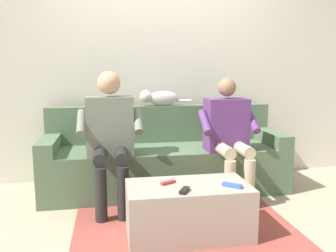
{
  "coord_description": "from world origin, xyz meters",
  "views": [
    {
      "loc": [
        0.56,
        3.33,
        1.22
      ],
      "look_at": [
        0.0,
        0.08,
        0.69
      ],
      "focal_mm": 37.02,
      "sensor_mm": 36.0,
      "label": 1
    }
  ],
  "objects_px": {
    "cat_on_backrest": "(158,98)",
    "remote_red": "(168,183)",
    "person_left_seated": "(228,131)",
    "remote_black": "(184,190)",
    "coffee_table": "(188,210)",
    "remote_blue": "(232,185)",
    "person_right_seated": "(110,131)",
    "couch": "(165,161)"
  },
  "relations": [
    {
      "from": "person_left_seated",
      "to": "remote_black",
      "type": "bearing_deg",
      "value": 54.35
    },
    {
      "from": "cat_on_backrest",
      "to": "remote_blue",
      "type": "relative_size",
      "value": 4.04
    },
    {
      "from": "coffee_table",
      "to": "person_right_seated",
      "type": "relative_size",
      "value": 0.74
    },
    {
      "from": "person_left_seated",
      "to": "remote_black",
      "type": "distance_m",
      "value": 1.08
    },
    {
      "from": "coffee_table",
      "to": "person_right_seated",
      "type": "distance_m",
      "value": 1.02
    },
    {
      "from": "cat_on_backrest",
      "to": "remote_red",
      "type": "distance_m",
      "value": 1.38
    },
    {
      "from": "coffee_table",
      "to": "person_left_seated",
      "type": "bearing_deg",
      "value": -127.87
    },
    {
      "from": "couch",
      "to": "coffee_table",
      "type": "relative_size",
      "value": 2.69
    },
    {
      "from": "remote_red",
      "to": "remote_black",
      "type": "bearing_deg",
      "value": 84.31
    },
    {
      "from": "coffee_table",
      "to": "remote_red",
      "type": "height_order",
      "value": "remote_red"
    },
    {
      "from": "coffee_table",
      "to": "remote_black",
      "type": "distance_m",
      "value": 0.26
    },
    {
      "from": "person_left_seated",
      "to": "remote_blue",
      "type": "relative_size",
      "value": 8.16
    },
    {
      "from": "couch",
      "to": "remote_red",
      "type": "height_order",
      "value": "couch"
    },
    {
      "from": "person_left_seated",
      "to": "cat_on_backrest",
      "type": "height_order",
      "value": "person_left_seated"
    },
    {
      "from": "cat_on_backrest",
      "to": "remote_red",
      "type": "relative_size",
      "value": 4.72
    },
    {
      "from": "remote_red",
      "to": "remote_blue",
      "type": "xyz_separation_m",
      "value": [
        -0.44,
        0.15,
        0.0
      ]
    },
    {
      "from": "coffee_table",
      "to": "remote_black",
      "type": "relative_size",
      "value": 7.79
    },
    {
      "from": "remote_red",
      "to": "remote_blue",
      "type": "distance_m",
      "value": 0.47
    },
    {
      "from": "coffee_table",
      "to": "cat_on_backrest",
      "type": "bearing_deg",
      "value": -88.73
    },
    {
      "from": "remote_red",
      "to": "person_left_seated",
      "type": "bearing_deg",
      "value": -164.7
    },
    {
      "from": "remote_red",
      "to": "cat_on_backrest",
      "type": "bearing_deg",
      "value": -123.49
    },
    {
      "from": "couch",
      "to": "remote_black",
      "type": "distance_m",
      "value": 1.21
    },
    {
      "from": "person_right_seated",
      "to": "cat_on_backrest",
      "type": "bearing_deg",
      "value": -130.2
    },
    {
      "from": "couch",
      "to": "remote_red",
      "type": "distance_m",
      "value": 1.03
    },
    {
      "from": "person_right_seated",
      "to": "remote_blue",
      "type": "xyz_separation_m",
      "value": [
        -0.85,
        0.8,
        -0.28
      ]
    },
    {
      "from": "couch",
      "to": "coffee_table",
      "type": "xyz_separation_m",
      "value": [
        0.0,
        1.06,
        -0.1
      ]
    },
    {
      "from": "person_left_seated",
      "to": "remote_black",
      "type": "relative_size",
      "value": 9.97
    },
    {
      "from": "person_right_seated",
      "to": "remote_blue",
      "type": "height_order",
      "value": "person_right_seated"
    },
    {
      "from": "coffee_table",
      "to": "remote_black",
      "type": "xyz_separation_m",
      "value": [
        0.06,
        0.15,
        0.21
      ]
    },
    {
      "from": "person_right_seated",
      "to": "remote_red",
      "type": "height_order",
      "value": "person_right_seated"
    },
    {
      "from": "coffee_table",
      "to": "remote_blue",
      "type": "distance_m",
      "value": 0.38
    },
    {
      "from": "person_right_seated",
      "to": "cat_on_backrest",
      "type": "xyz_separation_m",
      "value": [
        -0.52,
        -0.62,
        0.25
      ]
    },
    {
      "from": "coffee_table",
      "to": "person_left_seated",
      "type": "xyz_separation_m",
      "value": [
        -0.55,
        -0.71,
        0.46
      ]
    },
    {
      "from": "couch",
      "to": "remote_blue",
      "type": "bearing_deg",
      "value": 104.42
    },
    {
      "from": "couch",
      "to": "person_left_seated",
      "type": "relative_size",
      "value": 2.1
    },
    {
      "from": "remote_blue",
      "to": "remote_black",
      "type": "bearing_deg",
      "value": -134.17
    },
    {
      "from": "coffee_table",
      "to": "remote_black",
      "type": "bearing_deg",
      "value": 67.02
    },
    {
      "from": "person_left_seated",
      "to": "cat_on_backrest",
      "type": "distance_m",
      "value": 0.89
    },
    {
      "from": "person_left_seated",
      "to": "remote_blue",
      "type": "bearing_deg",
      "value": 72.66
    },
    {
      "from": "remote_red",
      "to": "remote_black",
      "type": "distance_m",
      "value": 0.21
    },
    {
      "from": "coffee_table",
      "to": "remote_blue",
      "type": "bearing_deg",
      "value": 161.18
    },
    {
      "from": "coffee_table",
      "to": "person_left_seated",
      "type": "distance_m",
      "value": 1.01
    }
  ]
}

